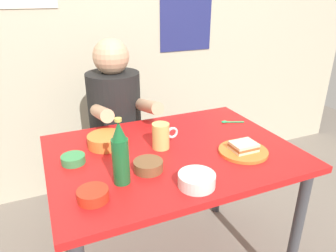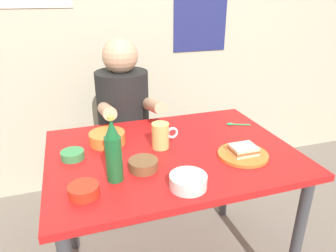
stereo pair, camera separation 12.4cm
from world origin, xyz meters
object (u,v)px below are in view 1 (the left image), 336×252
plate_orange (243,151)px  sandwich (244,146)px  beer_mug (161,136)px  beer_bottle (120,155)px  dining_table (172,168)px  person_seated (115,106)px  dip_bowl_green (73,159)px  stool (119,165)px

plate_orange → sandwich: bearing=90.0°
beer_mug → beer_bottle: size_ratio=0.48×
dining_table → person_seated: 0.64m
person_seated → dip_bowl_green: (-0.33, -0.56, -0.01)m
dining_table → person_seated: bearing=99.7°
stool → plate_orange: plate_orange is taller
sandwich → beer_bottle: bearing=-178.7°
plate_orange → sandwich: size_ratio=2.00×
beer_mug → sandwich: bearing=-31.2°
dining_table → person_seated: (-0.11, 0.62, 0.12)m
dining_table → plate_orange: plate_orange is taller
plate_orange → stool: bearing=116.4°
plate_orange → beer_mug: bearing=148.8°
person_seated → beer_bottle: (-0.18, -0.78, 0.09)m
beer_mug → person_seated: bearing=96.9°
stool → beer_bottle: size_ratio=1.72×
plate_orange → sandwich: 0.02m
stool → person_seated: (0.00, -0.01, 0.42)m
person_seated → beer_bottle: person_seated is taller
stool → plate_orange: bearing=-63.6°
stool → beer_bottle: bearing=-102.5°
stool → beer_mug: size_ratio=3.57×
dining_table → sandwich: bearing=-28.1°
dining_table → plate_orange: 0.33m
beer_mug → dip_bowl_green: bearing=177.5°
dip_bowl_green → person_seated: bearing=59.8°
dining_table → sandwich: 0.34m
dining_table → beer_bottle: beer_bottle is taller
sandwich → plate_orange: bearing=-90.0°
person_seated → beer_mug: (0.07, -0.58, 0.03)m
plate_orange → dining_table: bearing=151.9°
stool → sandwich: size_ratio=4.09×
person_seated → beer_bottle: 0.81m
plate_orange → beer_bottle: bearing=-178.7°
person_seated → beer_bottle: size_ratio=2.75×
stool → dip_bowl_green: size_ratio=4.50×
dining_table → sandwich: sandwich is taller
stool → person_seated: bearing=-90.0°
sandwich → dip_bowl_green: 0.74m
sandwich → dip_bowl_green: bearing=163.6°
beer_bottle → dip_bowl_green: bearing=123.9°
beer_bottle → beer_mug: bearing=39.8°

